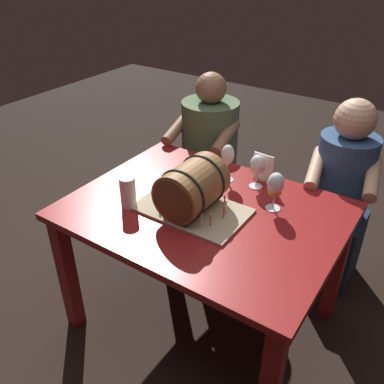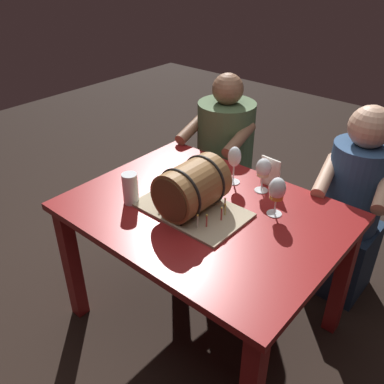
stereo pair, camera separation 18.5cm
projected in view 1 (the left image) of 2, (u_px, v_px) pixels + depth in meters
ground_plane at (203, 318)px, 2.31m from camera, size 8.00×8.00×0.00m
dining_table at (204, 227)px, 1.98m from camera, size 1.25×0.94×0.74m
barrel_cake at (192, 189)px, 1.84m from camera, size 0.50×0.31×0.25m
wine_glass_empty at (228, 156)px, 2.07m from camera, size 0.07×0.07×0.20m
wine_glass_amber at (276, 185)px, 1.85m from camera, size 0.08×0.08×0.19m
wine_glass_white at (258, 165)px, 2.02m from camera, size 0.07×0.07×0.18m
beer_pint at (128, 193)px, 1.90m from camera, size 0.07×0.07×0.15m
menu_card at (263, 168)px, 2.09m from camera, size 0.11×0.03×0.16m
person_seated_left at (209, 162)px, 2.75m from camera, size 0.44×0.51×1.14m
person_seated_right at (336, 205)px, 2.35m from camera, size 0.41×0.50×1.14m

